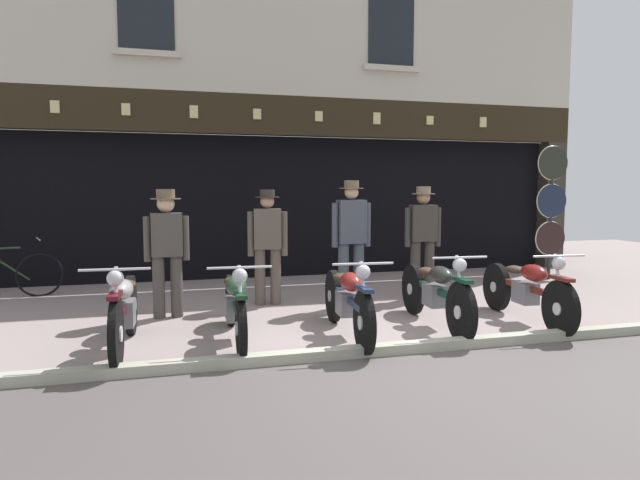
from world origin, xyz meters
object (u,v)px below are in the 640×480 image
Objects in this scene: motorcycle_left at (124,309)px; motorcycle_right at (527,289)px; motorcycle_center_right at (435,291)px; assistant_far_right at (423,236)px; salesman_right at (351,237)px; advert_board_near at (138,182)px; motorcycle_center at (348,299)px; tyre_sign_pole at (551,202)px; salesman_left at (167,246)px; shopkeeper_center at (268,241)px; motorcycle_center_left at (235,303)px.

motorcycle_right is (4.66, -0.06, -0.01)m from motorcycle_left.
motorcycle_center_right is 1.25× the size of assistant_far_right.
advert_board_near is (-2.90, 3.06, 0.79)m from salesman_right.
motorcycle_center is at bearing 69.65° from salesman_right.
motorcycle_left is 7.73m from tyre_sign_pole.
motorcycle_right is (1.17, -0.11, -0.01)m from motorcycle_center_right.
salesman_left is at bearing -33.73° from motorcycle_center.
motorcycle_center_right reaches higher than motorcycle_right.
shopkeeper_center reaches higher than motorcycle_right.
salesman_right is (-0.58, 1.38, 0.55)m from motorcycle_center_right.
advert_board_near is at bearing -73.17° from motorcycle_center_left.
motorcycle_center_left is at bearing 3.91° from motorcycle_center_right.
motorcycle_center reaches higher than motorcycle_center_left.
motorcycle_center is at bearing -62.94° from advert_board_near.
shopkeeper_center is (1.38, 0.47, -0.02)m from salesman_left.
motorcycle_right is 1.95m from assistant_far_right.
motorcycle_center_right is 1.18m from motorcycle_right.
salesman_right is at bearing -62.67° from motorcycle_center_right.
tyre_sign_pole is at bearing -162.45° from shopkeeper_center.
motorcycle_left is 1.22× the size of salesman_left.
salesman_right is at bearing 165.46° from shopkeeper_center.
tyre_sign_pole is (3.01, 0.99, 0.47)m from assistant_far_right.
motorcycle_right is 4.50m from salesman_left.
advert_board_near is (-1.12, 4.42, 1.35)m from motorcycle_center_left.
motorcycle_center_left is at bearing 2.95° from motorcycle_right.
motorcycle_right is 1.27× the size of shopkeeper_center.
motorcycle_center_right is 5.80m from advert_board_near.
advert_board_near is (-1.81, 2.60, 0.87)m from shopkeeper_center.
tyre_sign_pole is at bearing -13.68° from advert_board_near.
tyre_sign_pole is at bearing -144.71° from motorcycle_center.
motorcycle_left is 4.53m from assistant_far_right.
motorcycle_center is at bearing 138.85° from salesman_left.
motorcycle_left is at bearing 26.05° from salesman_right.
motorcycle_center and motorcycle_right have the same top height.
advert_board_near is at bearing -46.73° from salesman_right.
advert_board_near is at bearing -84.63° from salesman_left.
advert_board_near reaches higher than assistant_far_right.
motorcycle_center_left is 0.98× the size of motorcycle_center.
shopkeeper_center is 3.28m from advert_board_near.
assistant_far_right is (-0.52, 1.81, 0.51)m from motorcycle_right.
motorcycle_center_left is at bearing -75.80° from advert_board_near.
salesman_left reaches higher than shopkeeper_center.
salesman_left is at bearing -60.56° from motorcycle_center_left.
motorcycle_center_right is (3.49, 0.05, -0.00)m from motorcycle_left.
motorcycle_right is at bearing 111.27° from assistant_far_right.
assistant_far_right is at bearing -129.54° from motorcycle_center.
advert_board_near reaches higher than salesman_right.
motorcycle_center_right is at bearing -0.24° from motorcycle_right.
motorcycle_left is 0.95× the size of motorcycle_center_right.
motorcycle_right is 1.90× the size of advert_board_near.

